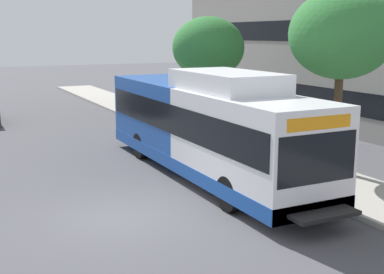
% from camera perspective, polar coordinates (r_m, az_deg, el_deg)
% --- Properties ---
extents(ground_plane, '(120.00, 120.00, 0.00)m').
position_cam_1_polar(ground_plane, '(21.24, -14.89, -1.94)').
color(ground_plane, '#4C4C51').
extents(sidewalk_curb, '(3.00, 56.00, 0.14)m').
position_cam_1_polar(sidewalk_curb, '(21.87, 4.47, -1.01)').
color(sidewalk_curb, '#A8A399').
rests_on(sidewalk_curb, ground).
extents(transit_bus, '(2.58, 12.25, 3.65)m').
position_cam_1_polar(transit_bus, '(17.23, 1.55, 1.17)').
color(transit_bus, white).
rests_on(transit_bus, ground).
extents(street_tree_near_stop, '(3.47, 3.47, 6.11)m').
position_cam_1_polar(street_tree_near_stop, '(17.71, 16.41, 10.91)').
color(street_tree_near_stop, '#4C3823').
rests_on(street_tree_near_stop, sidewalk_curb).
extents(street_tree_mid_block, '(3.50, 3.50, 5.49)m').
position_cam_1_polar(street_tree_mid_block, '(25.05, 1.84, 9.95)').
color(street_tree_mid_block, '#4C3823').
rests_on(street_tree_mid_block, sidewalk_curb).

